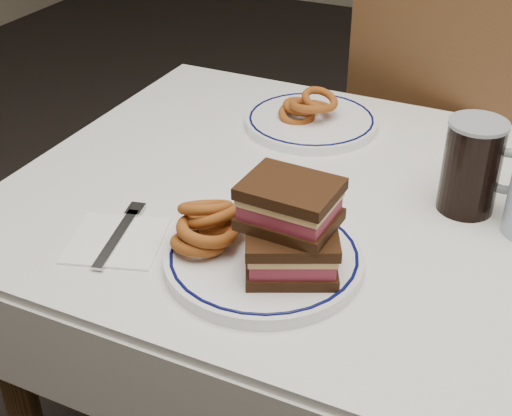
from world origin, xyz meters
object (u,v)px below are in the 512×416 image
at_px(main_plate, 264,258).
at_px(reuben_sandwich, 291,228).
at_px(far_plate, 311,121).
at_px(beer_mug, 474,166).
at_px(chair_far, 456,159).

distance_m(main_plate, reuben_sandwich, 0.09).
bearing_deg(main_plate, far_plate, 103.23).
bearing_deg(reuben_sandwich, far_plate, 107.99).
bearing_deg(beer_mug, main_plate, -130.03).
bearing_deg(reuben_sandwich, beer_mug, 56.98).
relative_size(chair_far, beer_mug, 6.55).
distance_m(chair_far, reuben_sandwich, 0.89).
bearing_deg(far_plate, main_plate, -76.77).
bearing_deg(chair_far, beer_mug, -79.43).
height_order(main_plate, far_plate, main_plate).
bearing_deg(main_plate, beer_mug, 49.97).
distance_m(reuben_sandwich, beer_mug, 0.35).
xyz_separation_m(chair_far, far_plate, (-0.24, -0.37, 0.21)).
relative_size(main_plate, far_plate, 1.10).
height_order(chair_far, far_plate, chair_far).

